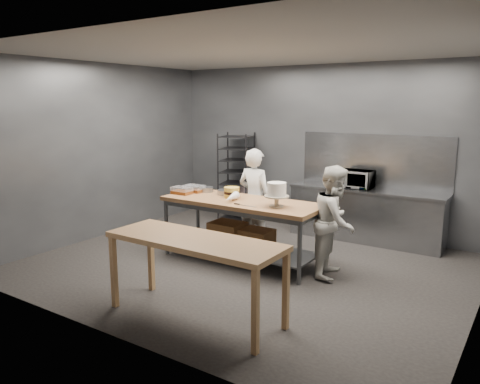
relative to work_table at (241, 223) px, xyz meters
The scene contains 16 objects.
ground 0.62m from the work_table, 37.52° to the right, with size 6.00×6.00×0.00m, color black.
back_wall 2.53m from the work_table, 85.21° to the left, with size 6.00×0.04×3.00m, color #4C4F54.
work_table is the anchor object (origin of this frame).
near_counter 1.97m from the work_table, 71.40° to the right, with size 2.00×0.70×0.90m.
back_counter 2.36m from the work_table, 59.46° to the left, with size 2.60×0.60×0.90m.
splashback_panel 2.73m from the work_table, 62.80° to the left, with size 2.60×0.02×0.90m, color slate.
speed_rack 2.41m from the work_table, 125.47° to the left, with size 0.76×0.79×1.75m.
chef_behind 0.73m from the work_table, 104.90° to the left, with size 0.59×0.39×1.62m, color white.
chef_right 1.41m from the work_table, ahead, with size 0.73×0.57×1.51m, color beige.
microwave 2.32m from the work_table, 63.45° to the left, with size 0.54×0.37×0.30m, color black.
frosted_cake_stand 0.87m from the work_table, ahead, with size 0.34×0.34×0.34m.
layer_cake 0.49m from the work_table, 159.54° to the left, with size 0.23×0.23×0.16m.
cake_pans 0.89m from the work_table, 165.13° to the left, with size 0.91×0.36×0.07m.
piping_bag 0.44m from the work_table, 110.47° to the right, with size 0.12×0.12×0.38m, color white.
offset_spatula 0.49m from the work_table, 54.12° to the right, with size 0.36×0.02×0.02m.
pastry_clamshells 1.09m from the work_table, behind, with size 0.36×0.44×0.11m.
Camera 1 is at (3.48, -5.44, 2.32)m, focal length 35.00 mm.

